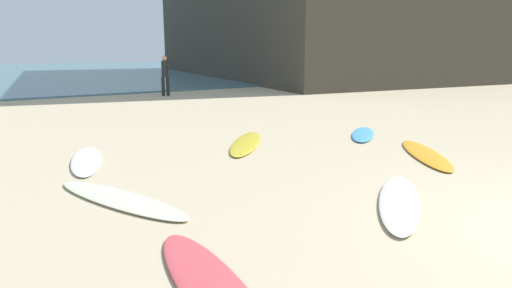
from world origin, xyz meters
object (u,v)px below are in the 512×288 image
surfboard_6 (363,134)px  surfboard_5 (399,201)px  surfboard_1 (86,160)px  surfboard_3 (120,199)px  beachgoer_near (165,74)px  surfboard_0 (212,287)px  surfboard_2 (246,143)px  surfboard_4 (425,154)px

surfboard_6 → surfboard_5: bearing=98.3°
surfboard_5 → surfboard_6: size_ratio=1.27×
surfboard_1 → surfboard_3: (-0.09, -2.43, -0.00)m
surfboard_3 → beachgoer_near: (5.45, 12.33, 0.91)m
surfboard_0 → surfboard_1: same height
surfboard_2 → surfboard_5: bearing=-53.3°
surfboard_2 → beachgoer_near: bearing=117.2°
surfboard_1 → surfboard_4: bearing=165.4°
surfboard_4 → surfboard_3: bearing=-149.8°
surfboard_4 → beachgoer_near: size_ratio=1.51×
surfboard_0 → surfboard_6: bearing=40.5°
beachgoer_near → surfboard_2: bearing=-85.3°
surfboard_3 → beachgoer_near: beachgoer_near is taller
surfboard_4 → surfboard_6: 2.12m
surfboard_0 → surfboard_4: (5.65, 2.13, -0.00)m
surfboard_1 → surfboard_4: surfboard_1 is taller
surfboard_4 → surfboard_6: surfboard_6 is taller
surfboard_2 → surfboard_3: size_ratio=0.98×
surfboard_2 → surfboard_5: (-0.19, -4.23, 0.00)m
surfboard_3 → surfboard_6: (6.12, 1.51, 0.00)m
surfboard_3 → surfboard_6: bearing=172.8°
surfboard_2 → surfboard_6: (2.84, -0.63, 0.00)m
surfboard_1 → surfboard_4: (5.58, -2.99, -0.00)m
surfboard_0 → beachgoer_near: (5.43, 15.02, 0.91)m
surfboard_3 → surfboard_5: size_ratio=1.07×
surfboard_3 → surfboard_6: size_ratio=1.35×
surfboard_3 → surfboard_2: bearing=-168.0°
surfboard_6 → surfboard_2: bearing=35.8°
surfboard_1 → surfboard_3: 2.43m
beachgoer_near → surfboard_1: bearing=-101.7°
surfboard_4 → surfboard_0: bearing=-123.5°
surfboard_6 → beachgoer_near: bearing=-38.2°
surfboard_0 → surfboard_4: size_ratio=0.94×
beachgoer_near → surfboard_5: bearing=-82.5°
surfboard_4 → beachgoer_near: bearing=126.8°
surfboard_2 → surfboard_1: bearing=-146.1°
surfboard_1 → surfboard_3: size_ratio=0.89×
surfboard_0 → surfboard_3: (-0.02, 2.69, -0.00)m
surfboard_5 → surfboard_6: (3.02, 3.60, -0.00)m
surfboard_2 → beachgoer_near: (2.17, 10.19, 0.91)m
surfboard_0 → surfboard_2: bearing=61.9°
surfboard_4 → surfboard_2: bearing=167.4°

